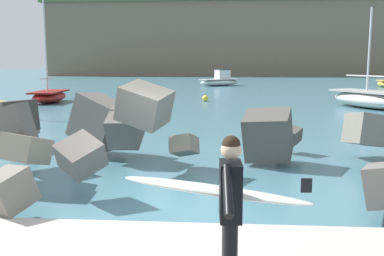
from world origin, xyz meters
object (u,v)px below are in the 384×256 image
at_px(surfer_with_board, 226,203).
at_px(boat_near_centre, 220,81).
at_px(mooring_buoy_middle, 205,98).
at_px(mooring_buoy_inner, 57,99).
at_px(boat_near_left, 372,99).
at_px(boat_near_right, 49,96).

bearing_deg(surfer_with_board, boat_near_centre, 90.55).
bearing_deg(boat_near_centre, mooring_buoy_middle, -92.42).
distance_m(boat_near_centre, mooring_buoy_inner, 25.32).
bearing_deg(boat_near_centre, mooring_buoy_inner, -116.14).
bearing_deg(boat_near_centre, boat_near_left, -69.49).
xyz_separation_m(surfer_with_board, boat_near_right, (-12.12, 24.69, -0.80)).
bearing_deg(mooring_buoy_middle, boat_near_right, -170.69).
bearing_deg(mooring_buoy_middle, mooring_buoy_inner, -170.46).
bearing_deg(boat_near_left, mooring_buoy_middle, 158.22).
distance_m(mooring_buoy_inner, mooring_buoy_middle, 10.41).
relative_size(boat_near_left, boat_near_centre, 1.15).
xyz_separation_m(surfer_with_board, mooring_buoy_inner, (-11.61, 24.73, -1.06)).
height_order(boat_near_centre, boat_near_right, boat_near_right).
xyz_separation_m(boat_near_right, mooring_buoy_inner, (0.51, 0.04, -0.25)).
bearing_deg(boat_near_centre, surfer_with_board, -89.45).
height_order(surfer_with_board, boat_near_centre, surfer_with_board).
bearing_deg(boat_near_right, boat_near_centre, 62.87).
bearing_deg(mooring_buoy_inner, boat_near_right, -175.44).
distance_m(boat_near_left, boat_near_centre, 26.82).
bearing_deg(mooring_buoy_inner, boat_near_left, -6.62).
distance_m(boat_near_centre, boat_near_right, 25.59).
height_order(surfer_with_board, mooring_buoy_inner, surfer_with_board).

